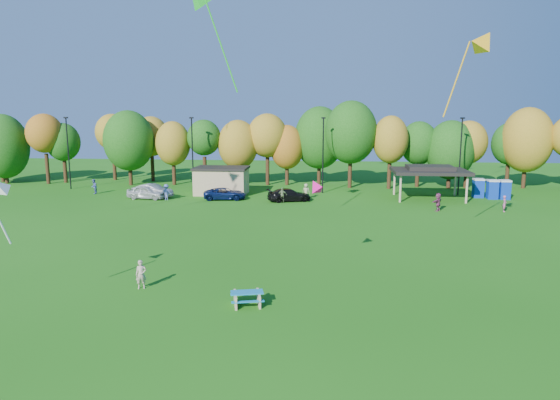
# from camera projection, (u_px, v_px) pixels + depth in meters

# --- Properties ---
(ground) EXTENTS (160.00, 160.00, 0.00)m
(ground) POSITION_uv_depth(u_px,v_px,m) (264.00, 340.00, 21.55)
(ground) COLOR #19600F
(ground) RESTS_ON ground
(tree_line) EXTENTS (93.57, 10.55, 11.15)m
(tree_line) POSITION_uv_depth(u_px,v_px,m) (300.00, 141.00, 65.21)
(tree_line) COLOR black
(tree_line) RESTS_ON ground
(lamp_posts) EXTENTS (64.50, 0.25, 9.09)m
(lamp_posts) POSITION_uv_depth(u_px,v_px,m) (323.00, 153.00, 59.70)
(lamp_posts) COLOR black
(lamp_posts) RESTS_ON ground
(utility_building) EXTENTS (6.30, 4.30, 3.25)m
(utility_building) POSITION_uv_depth(u_px,v_px,m) (222.00, 180.00, 59.45)
(utility_building) COLOR tan
(utility_building) RESTS_ON ground
(pavilion) EXTENTS (8.20, 6.20, 3.77)m
(pavilion) POSITION_uv_depth(u_px,v_px,m) (430.00, 170.00, 55.92)
(pavilion) COLOR tan
(pavilion) RESTS_ON ground
(porta_potties) EXTENTS (3.75, 2.08, 2.18)m
(porta_potties) POSITION_uv_depth(u_px,v_px,m) (492.00, 189.00, 56.48)
(porta_potties) COLOR #0C31A5
(porta_potties) RESTS_ON ground
(picnic_table) EXTENTS (1.92, 1.71, 0.71)m
(picnic_table) POSITION_uv_depth(u_px,v_px,m) (247.00, 297.00, 25.40)
(picnic_table) COLOR tan
(picnic_table) RESTS_ON ground
(kite_flyer) EXTENTS (0.69, 0.56, 1.62)m
(kite_flyer) POSITION_uv_depth(u_px,v_px,m) (141.00, 274.00, 27.73)
(kite_flyer) COLOR #C0A190
(kite_flyer) RESTS_ON ground
(car_a) EXTENTS (4.60, 2.32, 1.50)m
(car_a) POSITION_uv_depth(u_px,v_px,m) (147.00, 192.00, 56.27)
(car_a) COLOR #BBBBBB
(car_a) RESTS_ON ground
(car_b) EXTENTS (4.89, 2.56, 1.53)m
(car_b) POSITION_uv_depth(u_px,v_px,m) (153.00, 191.00, 57.25)
(car_b) COLOR #97979C
(car_b) RESTS_ON ground
(car_c) EXTENTS (4.95, 2.74, 1.31)m
(car_c) POSITION_uv_depth(u_px,v_px,m) (225.00, 194.00, 55.91)
(car_c) COLOR #0C1B4D
(car_c) RESTS_ON ground
(car_d) EXTENTS (5.16, 3.34, 1.39)m
(car_d) POSITION_uv_depth(u_px,v_px,m) (289.00, 195.00, 54.84)
(car_d) COLOR black
(car_d) RESTS_ON ground
(far_person_0) EXTENTS (1.01, 0.50, 1.67)m
(far_person_0) POSITION_uv_depth(u_px,v_px,m) (282.00, 195.00, 53.86)
(far_person_0) COLOR #687F4D
(far_person_0) RESTS_ON ground
(far_person_1) EXTENTS (0.98, 0.79, 1.75)m
(far_person_1) POSITION_uv_depth(u_px,v_px,m) (306.00, 191.00, 56.28)
(far_person_1) COLOR tan
(far_person_1) RESTS_ON ground
(far_person_2) EXTENTS (0.53, 0.67, 1.62)m
(far_person_2) POSITION_uv_depth(u_px,v_px,m) (505.00, 204.00, 49.07)
(far_person_2) COLOR #BA5786
(far_person_2) RESTS_ON ground
(far_person_3) EXTENTS (1.43, 1.68, 1.82)m
(far_person_3) POSITION_uv_depth(u_px,v_px,m) (438.00, 202.00, 49.39)
(far_person_3) COLOR #8B3A65
(far_person_3) RESTS_ON ground
(far_person_4) EXTENTS (1.22, 0.79, 1.78)m
(far_person_4) POSITION_uv_depth(u_px,v_px,m) (166.00, 192.00, 55.53)
(far_person_4) COLOR #4C5FA8
(far_person_4) RESTS_ON ground
(far_person_5) EXTENTS (0.81, 0.96, 1.77)m
(far_person_5) POSITION_uv_depth(u_px,v_px,m) (94.00, 187.00, 59.71)
(far_person_5) COLOR #4E5EAB
(far_person_5) RESTS_ON ground
(kite_4) EXTENTS (1.40, 1.40, 1.13)m
(kite_4) POSITION_uv_depth(u_px,v_px,m) (316.00, 186.00, 29.62)
(kite_4) COLOR #DD0C79
(kite_8) EXTENTS (3.37, 2.19, 5.58)m
(kite_8) POSITION_uv_depth(u_px,v_px,m) (484.00, 41.00, 30.30)
(kite_8) COLOR gold
(kite_10) EXTENTS (1.23, 2.07, 3.35)m
(kite_10) POSITION_uv_depth(u_px,v_px,m) (0.00, 188.00, 24.17)
(kite_10) COLOR white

